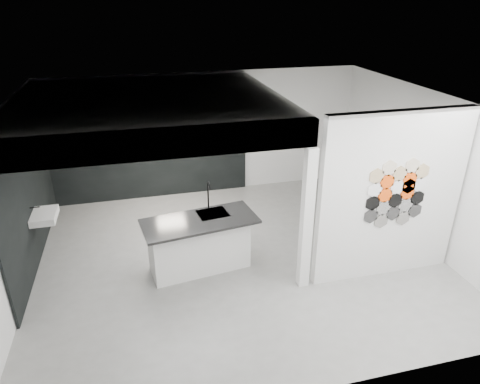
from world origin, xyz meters
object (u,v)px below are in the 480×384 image
object	(u,v)px
wall_basin	(44,216)
glass_bowl	(215,136)
glass_vase	(215,136)
utensil_cup	(122,144)
kitchen_island	(199,243)
stockpot	(116,142)
kettle	(188,137)
bottle_dark	(154,139)
partition_panel	(391,197)

from	to	relation	value
wall_basin	glass_bowl	size ratio (longest dim) A/B	3.77
glass_bowl	glass_vase	size ratio (longest dim) A/B	1.29
glass_bowl	utensil_cup	xyz separation A→B (m)	(-2.04, 0.00, -0.01)
wall_basin	kitchen_island	world-z (taller)	kitchen_island
stockpot	glass_vase	size ratio (longest dim) A/B	1.83
glass_bowl	utensil_cup	world-z (taller)	glass_bowl
kettle	bottle_dark	size ratio (longest dim) A/B	1.02
kettle	glass_vase	distance (m)	0.59
partition_panel	kettle	bearing A→B (deg)	124.62
kitchen_island	stockpot	world-z (taller)	stockpot
kitchen_island	glass_bowl	world-z (taller)	kitchen_island
kitchen_island	glass_bowl	xyz separation A→B (m)	(0.87, 3.02, 0.87)
wall_basin	kettle	size ratio (longest dim) A/B	3.19
wall_basin	bottle_dark	xyz separation A→B (m)	(2.03, 2.07, 0.56)
kettle	bottle_dark	bearing A→B (deg)	159.94
partition_panel	bottle_dark	bearing A→B (deg)	131.62
bottle_dark	utensil_cup	xyz separation A→B (m)	(-0.68, 0.00, -0.05)
stockpot	glass_bowl	bearing A→B (deg)	0.00
partition_panel	bottle_dark	size ratio (longest dim) A/B	15.22
partition_panel	glass_bowl	bearing A→B (deg)	118.23
glass_bowl	kitchen_island	bearing A→B (deg)	-106.10
kitchen_island	utensil_cup	distance (m)	3.35
stockpot	bottle_dark	bearing A→B (deg)	0.00
kettle	kitchen_island	bearing A→B (deg)	-115.32
stockpot	utensil_cup	bearing A→B (deg)	0.00
kettle	glass_vase	world-z (taller)	kettle
partition_panel	kettle	world-z (taller)	partition_panel
glass_vase	bottle_dark	size ratio (longest dim) A/B	0.67
kitchen_island	glass_bowl	size ratio (longest dim) A/B	12.27
glass_vase	utensil_cup	size ratio (longest dim) A/B	1.35
bottle_dark	kettle	bearing A→B (deg)	0.00
kettle	bottle_dark	distance (m)	0.76
wall_basin	glass_vase	world-z (taller)	glass_vase
partition_panel	stockpot	size ratio (longest dim) A/B	12.39
glass_vase	bottle_dark	distance (m)	1.36
kettle	glass_bowl	distance (m)	0.59
kitchen_island	bottle_dark	distance (m)	3.19
glass_bowl	bottle_dark	size ratio (longest dim) A/B	0.87
partition_panel	glass_vase	size ratio (longest dim) A/B	22.63
kettle	utensil_cup	world-z (taller)	kettle
utensil_cup	wall_basin	bearing A→B (deg)	-123.19
kitchen_island	kettle	xyz separation A→B (m)	(0.28, 3.02, 0.90)
stockpot	utensil_cup	world-z (taller)	stockpot
wall_basin	kettle	xyz separation A→B (m)	(2.80, 2.07, 0.55)
partition_panel	utensil_cup	xyz separation A→B (m)	(-4.11, 3.87, -0.03)
glass_vase	partition_panel	bearing A→B (deg)	-61.77
kitchen_island	bottle_dark	bearing A→B (deg)	91.01
partition_panel	kitchen_island	size ratio (longest dim) A/B	1.43
bottle_dark	glass_vase	bearing A→B (deg)	0.00
stockpot	glass_bowl	xyz separation A→B (m)	(2.16, 0.00, -0.04)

